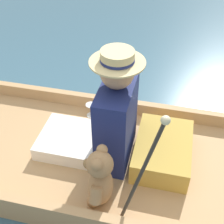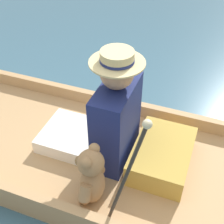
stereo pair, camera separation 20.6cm
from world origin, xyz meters
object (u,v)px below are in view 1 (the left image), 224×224
Objects in this scene: walking_cane at (143,169)px; wine_glass at (91,108)px; teddy_bear at (100,179)px; seated_person at (105,120)px.

wine_glass is at bearing 31.50° from walking_cane.
walking_cane reaches higher than teddy_bear.
seated_person reaches higher than wine_glass.
teddy_bear is at bearing -166.89° from seated_person.
walking_cane is (-0.53, -0.33, 0.20)m from seated_person.
walking_cane is at bearing -113.76° from teddy_bear.
teddy_bear is 3.75× the size of wine_glass.
wine_glass is (0.37, 0.22, -0.22)m from seated_person.
wine_glass is 1.14m from walking_cane.
teddy_bear is 0.51× the size of walking_cane.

